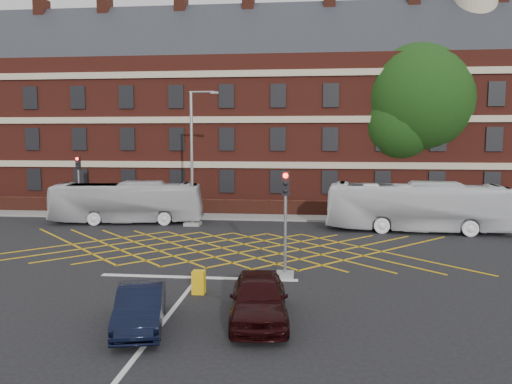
# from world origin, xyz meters

# --- Properties ---
(ground) EXTENTS (120.00, 120.00, 0.00)m
(ground) POSITION_xyz_m (0.00, 0.00, 0.00)
(ground) COLOR black
(ground) RESTS_ON ground
(victorian_building) EXTENTS (51.00, 12.17, 20.40)m
(victorian_building) POSITION_xyz_m (0.25, 22.00, 7.84)
(victorian_building) COLOR #581F16
(victorian_building) RESTS_ON ground
(boundary_wall) EXTENTS (56.00, 0.50, 1.10)m
(boundary_wall) POSITION_xyz_m (0.00, 13.00, 0.55)
(boundary_wall) COLOR #4D1F14
(boundary_wall) RESTS_ON ground
(far_pavement) EXTENTS (60.00, 3.00, 0.12)m
(far_pavement) POSITION_xyz_m (0.00, 12.00, 0.06)
(far_pavement) COLOR slate
(far_pavement) RESTS_ON ground
(box_junction_hatching) EXTENTS (8.22, 8.22, 0.02)m
(box_junction_hatching) POSITION_xyz_m (0.00, 2.00, 0.01)
(box_junction_hatching) COLOR #CC990C
(box_junction_hatching) RESTS_ON ground
(stop_line) EXTENTS (8.00, 0.30, 0.02)m
(stop_line) POSITION_xyz_m (0.00, -3.50, 0.01)
(stop_line) COLOR silver
(stop_line) RESTS_ON ground
(centre_line) EXTENTS (0.15, 14.00, 0.02)m
(centre_line) POSITION_xyz_m (0.00, -10.00, 0.01)
(centre_line) COLOR silver
(centre_line) RESTS_ON ground
(bus_left) EXTENTS (10.02, 3.41, 2.74)m
(bus_left) POSITION_xyz_m (-7.49, 8.82, 1.37)
(bus_left) COLOR silver
(bus_left) RESTS_ON ground
(bus_right) EXTENTS (10.88, 3.45, 2.98)m
(bus_right) POSITION_xyz_m (10.84, 7.70, 1.49)
(bus_right) COLOR silver
(bus_right) RESTS_ON ground
(car_navy) EXTENTS (2.16, 3.96, 1.24)m
(car_navy) POSITION_xyz_m (-0.54, -8.85, 0.62)
(car_navy) COLOR black
(car_navy) RESTS_ON ground
(car_maroon) EXTENTS (2.14, 4.44, 1.46)m
(car_maroon) POSITION_xyz_m (2.89, -7.95, 0.73)
(car_maroon) COLOR black
(car_maroon) RESTS_ON ground
(deciduous_tree) EXTENTS (8.84, 8.84, 12.94)m
(deciduous_tree) POSITION_xyz_m (12.75, 18.16, 7.91)
(deciduous_tree) COLOR black
(deciduous_tree) RESTS_ON ground
(traffic_light_near) EXTENTS (0.70, 0.70, 4.27)m
(traffic_light_near) POSITION_xyz_m (3.47, -3.05, 1.76)
(traffic_light_near) COLOR slate
(traffic_light_near) RESTS_ON ground
(traffic_light_far) EXTENTS (0.70, 0.70, 4.27)m
(traffic_light_far) POSITION_xyz_m (-12.00, 11.35, 1.76)
(traffic_light_far) COLOR slate
(traffic_light_far) RESTS_ON ground
(street_lamp) EXTENTS (2.25, 1.00, 8.50)m
(street_lamp) POSITION_xyz_m (-2.93, 8.33, 2.89)
(street_lamp) COLOR slate
(street_lamp) RESTS_ON ground
(direction_signs) EXTENTS (1.10, 0.16, 2.20)m
(direction_signs) POSITION_xyz_m (-13.71, 12.00, 1.38)
(direction_signs) COLOR gray
(direction_signs) RESTS_ON ground
(utility_cabinet) EXTENTS (0.45, 0.41, 0.83)m
(utility_cabinet) POSITION_xyz_m (0.47, -5.50, 0.42)
(utility_cabinet) COLOR #E1AD0D
(utility_cabinet) RESTS_ON ground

